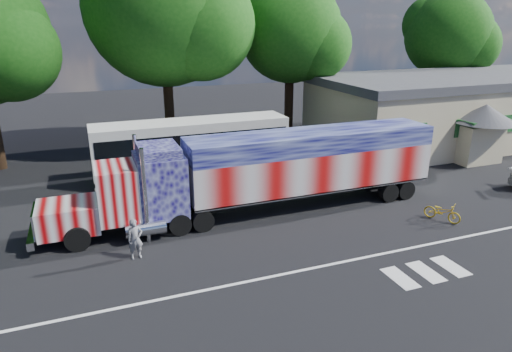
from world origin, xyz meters
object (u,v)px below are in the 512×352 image
object	(u,v)px
coach_bus	(192,147)
tree_n_mid	(166,8)
woman	(135,239)
tree_far_ne	(449,35)
bicycle	(442,212)
semi_truck	(267,170)
tree_ne_a	(292,32)

from	to	relation	value
coach_bus	tree_n_mid	distance (m)	10.45
woman	tree_far_ne	bearing A→B (deg)	20.16
coach_bus	bicycle	bearing A→B (deg)	-49.24
semi_truck	bicycle	bearing A→B (deg)	-28.72
bicycle	tree_n_mid	distance (m)	22.09
bicycle	tree_n_mid	xyz separation A→B (m)	(-9.46, 17.55, 9.51)
woman	bicycle	xyz separation A→B (m)	(14.18, -1.50, -0.38)
coach_bus	tree_ne_a	size ratio (longest dim) A/B	0.96
woman	tree_ne_a	world-z (taller)	tree_ne_a
woman	tree_ne_a	bearing A→B (deg)	38.52
tree_ne_a	bicycle	bearing A→B (deg)	-90.30
semi_truck	bicycle	world-z (taller)	semi_truck
semi_truck	tree_far_ne	distance (m)	29.78
semi_truck	bicycle	distance (m)	8.64
woman	coach_bus	bearing A→B (deg)	54.33
tree_ne_a	coach_bus	bearing A→B (deg)	-146.19
bicycle	tree_far_ne	size ratio (longest dim) A/B	0.15
woman	tree_n_mid	bearing A→B (deg)	63.84
tree_ne_a	tree_n_mid	distance (m)	9.69
semi_truck	woman	size ratio (longest dim) A/B	11.72
woman	tree_far_ne	xyz separation A→B (m)	(31.50, 18.13, 7.05)
tree_ne_a	tree_n_mid	bearing A→B (deg)	179.76
semi_truck	coach_bus	xyz separation A→B (m)	(-2.11, 7.00, -0.38)
tree_far_ne	woman	bearing A→B (deg)	-150.08
tree_ne_a	tree_far_ne	bearing A→B (deg)	6.99
tree_far_ne	tree_n_mid	xyz separation A→B (m)	(-26.77, -2.07, 2.08)
semi_truck	coach_bus	bearing A→B (deg)	106.80
woman	tree_n_mid	world-z (taller)	tree_n_mid
semi_truck	tree_far_ne	bearing A→B (deg)	32.16
tree_far_ne	tree_ne_a	world-z (taller)	tree_ne_a
coach_bus	tree_far_ne	world-z (taller)	tree_far_ne
woman	bicycle	bearing A→B (deg)	-15.80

